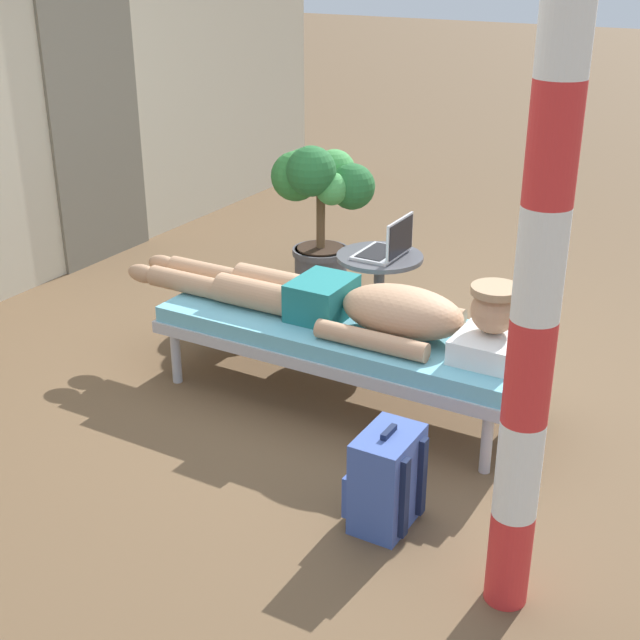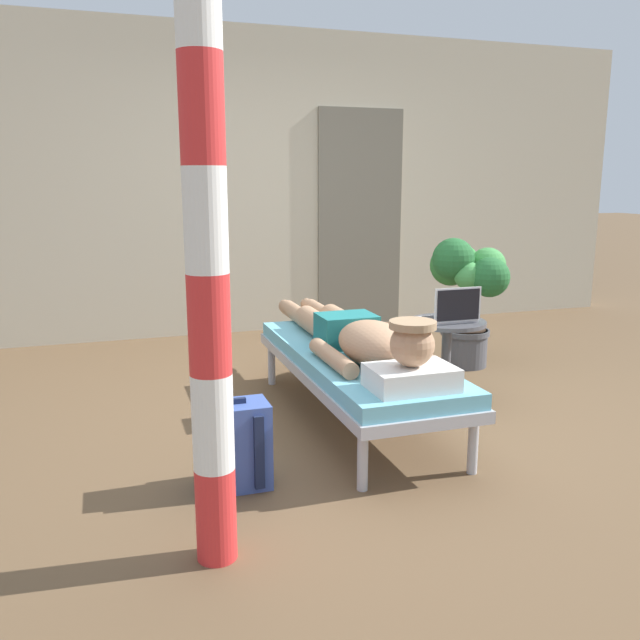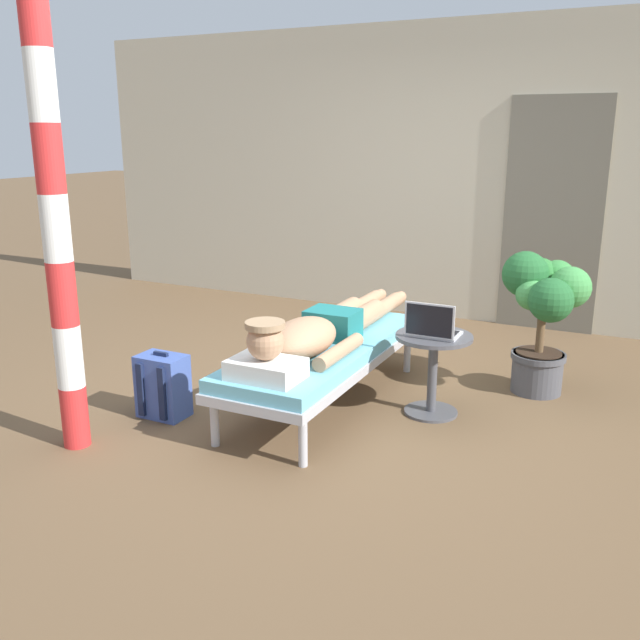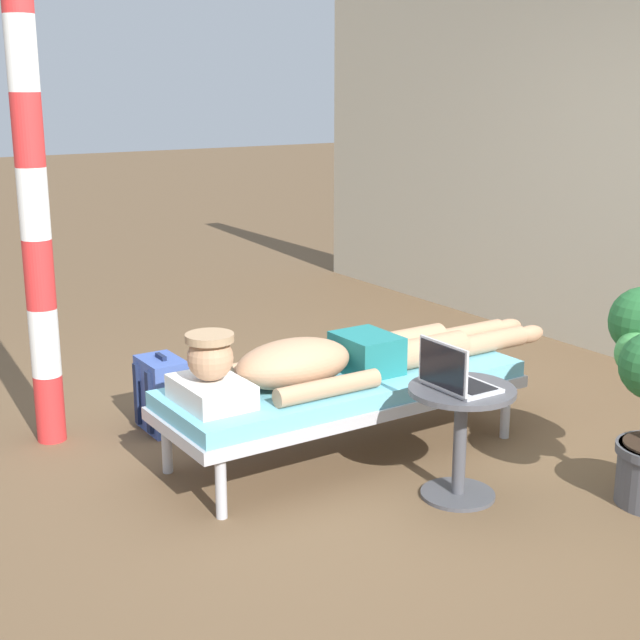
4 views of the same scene
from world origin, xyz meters
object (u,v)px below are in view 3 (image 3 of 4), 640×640
at_px(laptop, 432,328).
at_px(porch_post, 56,228).
at_px(backpack, 163,386).
at_px(person_reclining, 319,331).
at_px(side_table, 433,360).
at_px(potted_plant, 543,305).
at_px(lounge_chair, 324,354).

distance_m(laptop, porch_post, 2.23).
distance_m(backpack, porch_post, 1.21).
relative_size(person_reclining, side_table, 4.15).
bearing_deg(laptop, person_reclining, -165.82).
height_order(laptop, porch_post, porch_post).
bearing_deg(potted_plant, backpack, -144.16).
bearing_deg(side_table, laptop, -90.00).
height_order(person_reclining, backpack, person_reclining).
distance_m(lounge_chair, laptop, 0.73).
bearing_deg(porch_post, potted_plant, 42.45).
distance_m(person_reclining, laptop, 0.71).
xyz_separation_m(laptop, porch_post, (-1.69, -1.29, 0.67)).
distance_m(person_reclining, side_table, 0.74).
bearing_deg(potted_plant, person_reclining, -143.11).
relative_size(lounge_chair, porch_post, 0.75).
bearing_deg(backpack, laptop, 25.90).
bearing_deg(laptop, side_table, 90.00).
distance_m(backpack, potted_plant, 2.55).
xyz_separation_m(side_table, backpack, (-1.50, -0.78, -0.16)).
xyz_separation_m(lounge_chair, potted_plant, (1.22, 0.85, 0.27)).
xyz_separation_m(person_reclining, backpack, (-0.82, -0.56, -0.32)).
relative_size(lounge_chair, potted_plant, 1.93).
bearing_deg(lounge_chair, person_reclining, -90.00).
xyz_separation_m(laptop, backpack, (-1.50, -0.73, -0.39)).
relative_size(person_reclining, laptop, 7.00).
bearing_deg(backpack, potted_plant, 35.84).
bearing_deg(laptop, lounge_chair, -170.99).
bearing_deg(laptop, potted_plant, 54.23).
bearing_deg(person_reclining, potted_plant, 36.89).
bearing_deg(potted_plant, lounge_chair, -145.09).
xyz_separation_m(lounge_chair, porch_post, (-1.00, -1.18, 0.91)).
relative_size(side_table, laptop, 1.69).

